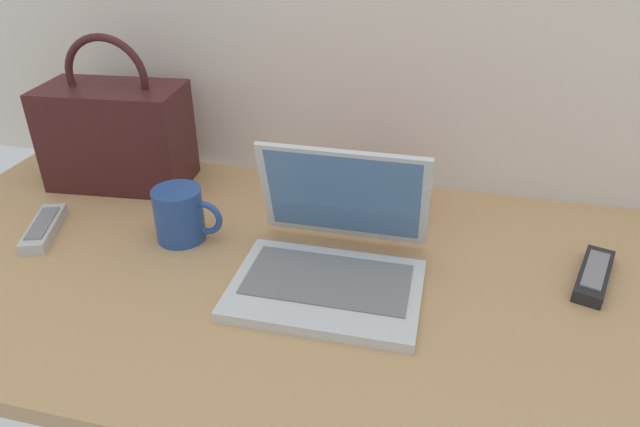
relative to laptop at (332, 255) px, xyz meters
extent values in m
cube|color=tan|center=(-0.05, 0.01, -0.06)|extent=(1.60, 0.76, 0.03)
cube|color=silver|center=(0.00, -0.05, -0.04)|extent=(0.31, 0.22, 0.02)
cube|color=slate|center=(0.00, -0.03, -0.03)|extent=(0.27, 0.14, 0.00)
cube|color=silver|center=(0.00, 0.09, 0.07)|extent=(0.30, 0.07, 0.19)
cube|color=#4C72A5|center=(0.00, 0.08, 0.07)|extent=(0.27, 0.06, 0.17)
cylinder|color=#26478C|center=(-0.31, 0.06, 0.01)|extent=(0.09, 0.09, 0.10)
torus|color=#26478C|center=(-0.26, 0.06, 0.01)|extent=(0.07, 0.01, 0.07)
cylinder|color=brown|center=(-0.31, 0.06, 0.05)|extent=(0.08, 0.08, 0.00)
cube|color=#B7B7B7|center=(-0.57, 0.01, -0.03)|extent=(0.10, 0.17, 0.02)
cube|color=slate|center=(-0.57, 0.01, -0.02)|extent=(0.07, 0.12, 0.00)
cube|color=black|center=(0.43, 0.10, -0.03)|extent=(0.09, 0.17, 0.02)
cube|color=slate|center=(0.43, 0.10, -0.02)|extent=(0.07, 0.12, 0.00)
cube|color=#3F1919|center=(-0.54, 0.25, 0.06)|extent=(0.31, 0.19, 0.22)
torus|color=#3F1919|center=(-0.54, 0.25, 0.19)|extent=(0.18, 0.03, 0.18)
cube|color=silver|center=(0.02, 0.25, -0.03)|extent=(0.19, 0.17, 0.03)
cube|color=#8C4C8C|center=(0.02, 0.25, -0.01)|extent=(0.21, 0.15, 0.02)
cube|color=#B23333|center=(0.02, 0.25, 0.02)|extent=(0.19, 0.14, 0.03)
camera|label=1|loc=(0.17, -0.78, 0.54)|focal=32.15mm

